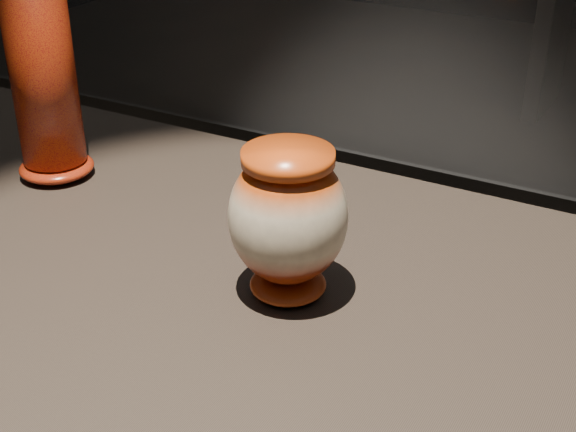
% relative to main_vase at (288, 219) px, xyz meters
% --- Properties ---
extents(main_vase, '(0.19, 0.19, 0.19)m').
position_rel_main_vase_xyz_m(main_vase, '(0.00, 0.00, 0.00)').
color(main_vase, maroon).
rests_on(main_vase, display_plinth).
extents(tall_vase, '(0.13, 0.13, 0.38)m').
position_rel_main_vase_xyz_m(tall_vase, '(-0.49, 0.12, 0.08)').
color(tall_vase, '#A83A0B').
rests_on(tall_vase, display_plinth).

